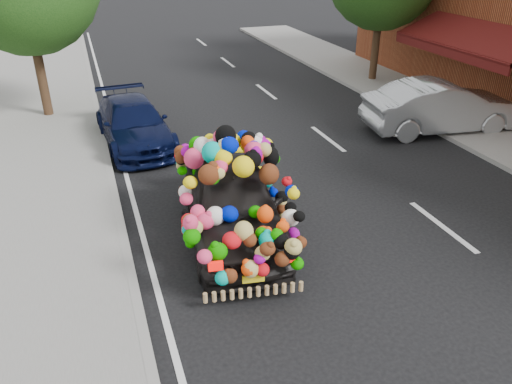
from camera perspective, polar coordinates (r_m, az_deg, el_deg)
ground at (r=8.81m, az=1.65°, el=-7.92°), size 100.00×100.00×0.00m
sidewalk at (r=8.55m, az=-27.12°, el=-12.21°), size 4.00×60.00×0.12m
kerb at (r=8.38m, az=-13.81°, el=-10.38°), size 0.15×60.00×0.13m
footpath_far at (r=15.37m, az=27.26°, el=5.13°), size 3.00×40.00×0.12m
lane_markings at (r=10.45m, az=20.50°, el=-3.65°), size 6.00×50.00×0.01m
plush_art_car at (r=9.06m, az=-2.71°, el=0.79°), size 2.61×4.53×2.04m
navy_sedan at (r=13.88m, az=-13.79°, el=7.63°), size 1.94×4.17×1.18m
silver_hatchback at (r=15.34m, az=20.43°, el=9.11°), size 4.57×2.11×1.45m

